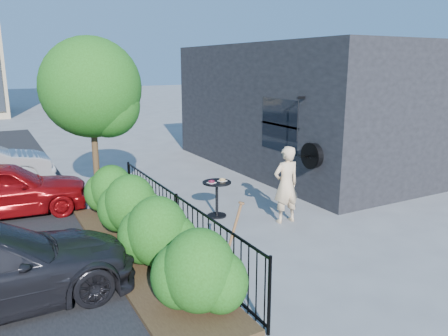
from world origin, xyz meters
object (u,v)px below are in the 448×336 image
woman (286,185)px  shovel (229,247)px  car_red (3,189)px  cafe_table (217,193)px  patio_tree (95,94)px

woman → shovel: bearing=38.6°
car_red → cafe_table: bearing=-114.0°
cafe_table → shovel: (-1.27, -2.82, 0.03)m
woman → patio_tree: bearing=-34.1°
woman → car_red: bearing=-30.2°
woman → shovel: size_ratio=1.26×
patio_tree → cafe_table: (2.25, -1.46, -2.20)m
shovel → car_red: size_ratio=0.37×
car_red → shovel: bearing=-144.9°
woman → car_red: woman is taller
cafe_table → woman: bearing=-41.7°
cafe_table → shovel: 3.09m
patio_tree → woman: (3.40, -2.50, -1.91)m
cafe_table → car_red: size_ratio=0.24×
patio_tree → car_red: 3.06m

